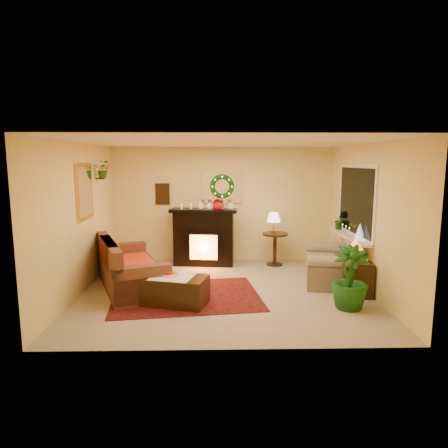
{
  "coord_description": "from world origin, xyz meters",
  "views": [
    {
      "loc": [
        -0.17,
        -6.83,
        2.28
      ],
      "look_at": [
        0.0,
        0.35,
        1.15
      ],
      "focal_mm": 32.0,
      "sensor_mm": 36.0,
      "label": 1
    }
  ],
  "objects_px": {
    "side_table_round": "(275,251)",
    "loveseat": "(330,260)",
    "coffee_table": "(173,291)",
    "sofa": "(131,265)",
    "fireplace": "(204,241)",
    "end_table_square": "(356,280)"
  },
  "relations": [
    {
      "from": "end_table_square",
      "to": "loveseat",
      "type": "bearing_deg",
      "value": 105.6
    },
    {
      "from": "side_table_round",
      "to": "loveseat",
      "type": "bearing_deg",
      "value": -54.61
    },
    {
      "from": "side_table_round",
      "to": "end_table_square",
      "type": "relative_size",
      "value": 1.22
    },
    {
      "from": "sofa",
      "to": "loveseat",
      "type": "xyz_separation_m",
      "value": [
        3.72,
        0.33,
        -0.01
      ]
    },
    {
      "from": "sofa",
      "to": "loveseat",
      "type": "distance_m",
      "value": 3.73
    },
    {
      "from": "sofa",
      "to": "end_table_square",
      "type": "bearing_deg",
      "value": -29.13
    },
    {
      "from": "loveseat",
      "to": "sofa",
      "type": "bearing_deg",
      "value": -163.01
    },
    {
      "from": "fireplace",
      "to": "end_table_square",
      "type": "bearing_deg",
      "value": -31.89
    },
    {
      "from": "coffee_table",
      "to": "end_table_square",
      "type": "bearing_deg",
      "value": 21.6
    },
    {
      "from": "loveseat",
      "to": "end_table_square",
      "type": "bearing_deg",
      "value": -62.41
    },
    {
      "from": "side_table_round",
      "to": "coffee_table",
      "type": "distance_m",
      "value": 3.13
    },
    {
      "from": "sofa",
      "to": "fireplace",
      "type": "relative_size",
      "value": 1.63
    },
    {
      "from": "sofa",
      "to": "side_table_round",
      "type": "relative_size",
      "value": 2.93
    },
    {
      "from": "fireplace",
      "to": "end_table_square",
      "type": "xyz_separation_m",
      "value": [
        2.67,
        -2.1,
        -0.28
      ]
    },
    {
      "from": "loveseat",
      "to": "coffee_table",
      "type": "distance_m",
      "value": 3.11
    },
    {
      "from": "fireplace",
      "to": "coffee_table",
      "type": "bearing_deg",
      "value": -93.67
    },
    {
      "from": "loveseat",
      "to": "side_table_round",
      "type": "relative_size",
      "value": 2.08
    },
    {
      "from": "loveseat",
      "to": "coffee_table",
      "type": "height_order",
      "value": "loveseat"
    },
    {
      "from": "loveseat",
      "to": "end_table_square",
      "type": "height_order",
      "value": "loveseat"
    },
    {
      "from": "sofa",
      "to": "side_table_round",
      "type": "height_order",
      "value": "sofa"
    },
    {
      "from": "end_table_square",
      "to": "sofa",
      "type": "bearing_deg",
      "value": 172.9
    },
    {
      "from": "loveseat",
      "to": "side_table_round",
      "type": "bearing_deg",
      "value": 137.37
    }
  ]
}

